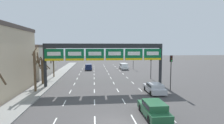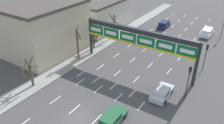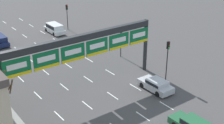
# 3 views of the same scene
# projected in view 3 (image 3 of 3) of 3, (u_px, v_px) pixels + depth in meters

# --- Properties ---
(lane_dashes) EXTENTS (10.02, 67.00, 0.01)m
(lane_dashes) POSITION_uv_depth(u_px,v_px,m) (88.00, 91.00, 35.31)
(lane_dashes) COLOR white
(lane_dashes) RESTS_ON ground_plane
(sign_gantry) EXTENTS (18.58, 0.70, 6.67)m
(sign_gantry) POSITION_uv_depth(u_px,v_px,m) (84.00, 46.00, 33.46)
(sign_gantry) COLOR #232628
(sign_gantry) RESTS_ON ground_plane
(car_silver) EXTENTS (1.93, 4.27, 1.31)m
(car_silver) POSITION_uv_depth(u_px,v_px,m) (156.00, 85.00, 35.24)
(car_silver) COLOR #B7B7BC
(car_silver) RESTS_ON ground_plane
(suv_white) EXTENTS (1.96, 4.82, 1.61)m
(suv_white) POSITION_uv_depth(u_px,v_px,m) (55.00, 28.00, 53.86)
(suv_white) COLOR silver
(suv_white) RESTS_ON ground_plane
(traffic_light_near_gantry) EXTENTS (0.30, 0.35, 4.47)m
(traffic_light_near_gantry) POSITION_uv_depth(u_px,v_px,m) (121.00, 35.00, 43.27)
(traffic_light_near_gantry) COLOR black
(traffic_light_near_gantry) RESTS_ON ground_plane
(traffic_light_mid_block) EXTENTS (0.30, 0.35, 4.97)m
(traffic_light_mid_block) POSITION_uv_depth(u_px,v_px,m) (168.00, 53.00, 36.39)
(traffic_light_mid_block) COLOR black
(traffic_light_mid_block) RESTS_ON ground_plane
(traffic_light_far_end) EXTENTS (0.30, 0.35, 4.51)m
(traffic_light_far_end) POSITION_uv_depth(u_px,v_px,m) (67.00, 12.00, 54.68)
(traffic_light_far_end) COLOR black
(traffic_light_far_end) RESTS_ON ground_plane
(tree_bare_third) EXTENTS (1.04, 1.11, 5.95)m
(tree_bare_third) POSITION_uv_depth(u_px,v_px,m) (8.00, 103.00, 27.09)
(tree_bare_third) COLOR brown
(tree_bare_third) RESTS_ON sidewalk_left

